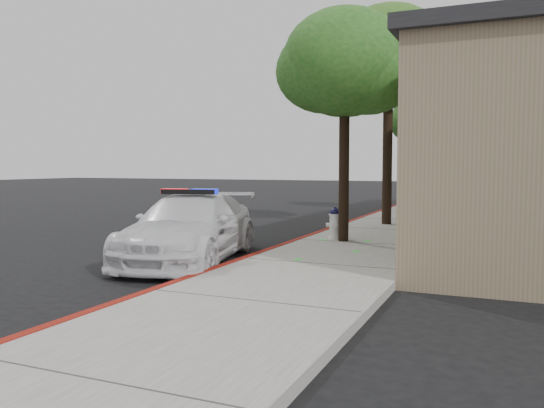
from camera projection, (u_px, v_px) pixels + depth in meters
The scene contains 8 objects.
ground at pixel (241, 265), 10.80m from camera, with size 120.00×120.00×0.00m, color black.
sidewalk at pixel (359, 246), 12.90m from camera, with size 3.20×60.00×0.15m, color gray.
red_curb at pixel (298, 242), 13.51m from camera, with size 0.14×60.00×0.16m, color maroon.
police_car at pixel (190, 228), 11.26m from camera, with size 2.83×4.98×1.48m.
fire_hydrant at pixel (335, 223), 13.50m from camera, with size 0.45×0.39×0.79m.
street_tree_near at pixel (345, 68), 12.91m from camera, with size 3.30×3.00×5.49m.
street_tree_mid at pixel (389, 59), 16.74m from camera, with size 3.49×3.62×6.67m.
street_tree_far at pixel (423, 121), 23.28m from camera, with size 2.79×2.60×4.92m.
Camera 1 is at (4.81, -9.56, 1.95)m, focal length 36.37 mm.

